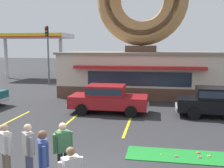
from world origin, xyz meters
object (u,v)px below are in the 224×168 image
object	(u,v)px
golf_ball	(161,154)
pedestrian_leather_jacket_man	(63,148)
pedestrian_beanie_man	(29,150)
pedestrian_clipboard_woman	(6,149)
traffic_light_pole	(48,48)
pedestrian_hooded_kid	(43,160)
car_black	(218,101)
car_red	(108,98)

from	to	relation	value
golf_ball	pedestrian_leather_jacket_man	bearing A→B (deg)	-143.54
pedestrian_beanie_man	pedestrian_clipboard_woman	bearing A→B (deg)	-179.79
golf_ball	traffic_light_pole	bearing A→B (deg)	124.76
pedestrian_hooded_kid	pedestrian_beanie_man	xyz separation A→B (m)	(-0.72, 0.64, -0.04)
pedestrian_clipboard_woman	pedestrian_leather_jacket_man	bearing A→B (deg)	11.68
golf_ball	pedestrian_beanie_man	world-z (taller)	pedestrian_beanie_man
car_black	pedestrian_beanie_man	distance (m)	10.56
car_red	pedestrian_clipboard_woman	xyz separation A→B (m)	(-1.40, -8.04, 0.02)
golf_ball	pedestrian_leather_jacket_man	size ratio (longest dim) A/B	0.03
car_black	pedestrian_leather_jacket_man	world-z (taller)	pedestrian_leather_jacket_man
pedestrian_hooded_kid	pedestrian_leather_jacket_man	bearing A→B (deg)	80.70
golf_ball	car_black	distance (m)	6.58
car_red	pedestrian_clipboard_woman	world-z (taller)	pedestrian_clipboard_woman
car_black	traffic_light_pole	size ratio (longest dim) A/B	0.80
pedestrian_beanie_man	traffic_light_pole	size ratio (longest dim) A/B	0.29
car_black	pedestrian_hooded_kid	size ratio (longest dim) A/B	2.69
pedestrian_leather_jacket_man	car_black	bearing A→B (deg)	53.15
pedestrian_hooded_kid	pedestrian_clipboard_woman	xyz separation A→B (m)	(-1.42, 0.64, -0.06)
traffic_light_pole	pedestrian_clipboard_woman	bearing A→B (deg)	-70.27
golf_ball	pedestrian_hooded_kid	bearing A→B (deg)	-134.24
pedestrian_leather_jacket_man	pedestrian_clipboard_woman	xyz separation A→B (m)	(-1.58, -0.33, -0.01)
pedestrian_clipboard_woman	traffic_light_pole	world-z (taller)	traffic_light_pole
golf_ball	pedestrian_beanie_man	size ratio (longest dim) A/B	0.03
golf_ball	pedestrian_beanie_man	bearing A→B (deg)	-146.99
car_black	pedestrian_hooded_kid	world-z (taller)	pedestrian_hooded_kid
golf_ball	pedestrian_clipboard_woman	world-z (taller)	pedestrian_clipboard_woman
pedestrian_leather_jacket_man	pedestrian_clipboard_woman	world-z (taller)	pedestrian_leather_jacket_man
pedestrian_leather_jacket_man	pedestrian_hooded_kid	bearing A→B (deg)	-99.30
pedestrian_leather_jacket_man	traffic_light_pole	size ratio (longest dim) A/B	0.28
car_red	pedestrian_leather_jacket_man	distance (m)	7.71
golf_ball	pedestrian_leather_jacket_man	world-z (taller)	pedestrian_leather_jacket_man
pedestrian_beanie_man	pedestrian_hooded_kid	bearing A→B (deg)	-41.57
pedestrian_leather_jacket_man	pedestrian_beanie_man	world-z (taller)	pedestrian_beanie_man
car_black	pedestrian_hooded_kid	distance (m)	10.64
car_red	golf_ball	bearing A→B (deg)	-62.43
car_black	pedestrian_clipboard_woman	bearing A→B (deg)	-132.40
pedestrian_hooded_kid	golf_ball	bearing A→B (deg)	45.76
car_black	pedestrian_beanie_man	world-z (taller)	pedestrian_beanie_man
golf_ball	pedestrian_leather_jacket_man	xyz separation A→B (m)	(-2.78, -2.05, 0.85)
car_red	pedestrian_clipboard_woman	size ratio (longest dim) A/B	2.81
pedestrian_leather_jacket_man	pedestrian_beanie_man	bearing A→B (deg)	-159.80
traffic_light_pole	golf_ball	bearing A→B (deg)	-55.24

